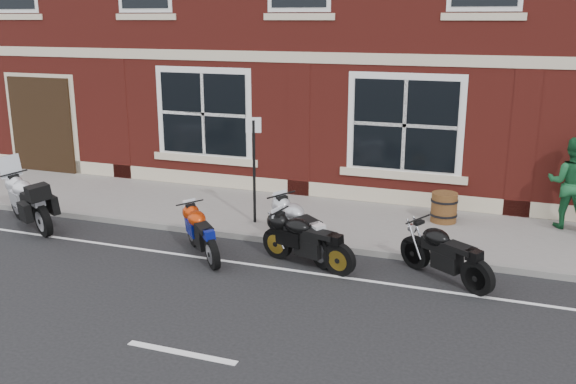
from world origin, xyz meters
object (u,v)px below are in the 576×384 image
moto_sport_silver (301,226)px  pedestrian_right (571,183)px  moto_touring_silver (30,199)px  moto_sport_black (307,239)px  parking_sign (254,163)px  moto_sport_red (203,231)px  moto_naked_black (445,251)px  barrel_planter (444,207)px

moto_sport_silver → pedestrian_right: pedestrian_right is taller
moto_touring_silver → pedestrian_right: size_ratio=1.05×
moto_sport_black → parking_sign: parking_sign is taller
moto_sport_black → parking_sign: size_ratio=0.85×
moto_touring_silver → moto_sport_black: size_ratio=1.04×
moto_touring_silver → pedestrian_right: 11.16m
moto_touring_silver → moto_sport_red: 4.25m
moto_touring_silver → moto_naked_black: moto_touring_silver is taller
moto_touring_silver → moto_sport_silver: size_ratio=1.18×
moto_sport_red → barrel_planter: moto_sport_red is taller
barrel_planter → pedestrian_right: bearing=11.5°
moto_sport_silver → parking_sign: 2.02m
moto_touring_silver → moto_sport_black: (6.18, -0.11, -0.09)m
barrel_planter → moto_sport_red: bearing=-140.4°
pedestrian_right → moto_touring_silver: bearing=26.3°
moto_sport_silver → moto_naked_black: 2.67m
moto_sport_silver → parking_sign: size_ratio=0.76×
moto_sport_silver → barrel_planter: 3.42m
moto_naked_black → pedestrian_right: size_ratio=0.90×
parking_sign → barrel_planter: bearing=0.5°
moto_sport_black → moto_touring_silver: bearing=106.4°
moto_sport_black → barrel_planter: (2.01, 3.07, -0.07)m
parking_sign → moto_sport_black: bearing=-64.5°
moto_touring_silver → moto_sport_black: bearing=-61.0°
pedestrian_right → barrel_planter: 2.54m
moto_sport_black → moto_sport_silver: bearing=45.3°
moto_sport_silver → moto_sport_red: bearing=154.9°
parking_sign → moto_naked_black: bearing=-40.0°
pedestrian_right → barrel_planter: size_ratio=2.98×
parking_sign → pedestrian_right: bearing=-3.0°
moto_touring_silver → pedestrian_right: (10.60, 3.45, 0.47)m
moto_naked_black → pedestrian_right: bearing=3.6°
pedestrian_right → parking_sign: 6.42m
moto_naked_black → parking_sign: bearing=105.0°
moto_touring_silver → parking_sign: (4.47, 1.56, 0.81)m
moto_sport_black → moto_sport_silver: size_ratio=1.13×
moto_touring_silver → moto_sport_silver: moto_touring_silver is taller
barrel_planter → moto_touring_silver: bearing=-160.1°
moto_sport_red → parking_sign: parking_sign is taller
moto_sport_silver → pedestrian_right: (4.70, 3.03, 0.51)m
moto_sport_black → moto_sport_silver: (-0.28, 0.53, 0.04)m
moto_sport_silver → parking_sign: bearing=92.8°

